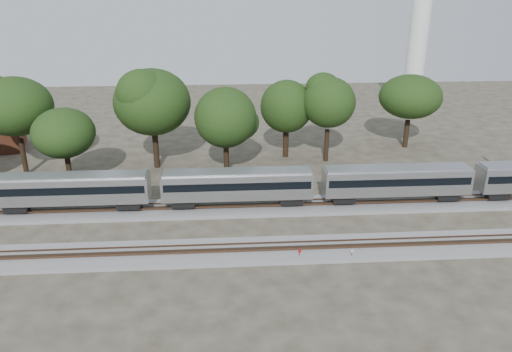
{
  "coord_description": "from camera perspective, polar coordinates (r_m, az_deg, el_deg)",
  "views": [
    {
      "loc": [
        0.51,
        -46.11,
        24.59
      ],
      "look_at": [
        3.93,
        5.0,
        4.44
      ],
      "focal_mm": 35.0,
      "sensor_mm": 36.0,
      "label": 1
    }
  ],
  "objects": [
    {
      "name": "ground",
      "position": [
        52.26,
        -3.96,
        -6.65
      ],
      "size": [
        160.0,
        160.0,
        0.0
      ],
      "primitive_type": "plane",
      "color": "#383328",
      "rests_on": "ground"
    },
    {
      "name": "switch_lever",
      "position": [
        47.79,
        4.26,
        -9.35
      ],
      "size": [
        0.55,
        0.38,
        0.3
      ],
      "primitive_type": "cube",
      "rotation": [
        0.0,
        0.0,
        -0.18
      ],
      "color": "#512D19",
      "rests_on": "ground"
    },
    {
      "name": "tree_5",
      "position": [
        72.68,
        3.51,
        7.93
      ],
      "size": [
        7.77,
        7.77,
        10.95
      ],
      "color": "black",
      "rests_on": "ground"
    },
    {
      "name": "tree_7",
      "position": [
        80.49,
        17.23,
        8.64
      ],
      "size": [
        8.17,
        8.17,
        11.52
      ],
      "color": "black",
      "rests_on": "ground"
    },
    {
      "name": "train",
      "position": [
        57.35,
        7.19,
        -0.66
      ],
      "size": [
        106.65,
        3.04,
        4.48
      ],
      "color": "#B1B3B8",
      "rests_on": "ground"
    },
    {
      "name": "track_near",
      "position": [
        48.66,
        -3.96,
        -8.66
      ],
      "size": [
        160.0,
        5.0,
        0.73
      ],
      "color": "slate",
      "rests_on": "ground"
    },
    {
      "name": "tree_2",
      "position": [
        65.92,
        -21.13,
        4.59
      ],
      "size": [
        7.21,
        7.21,
        10.16
      ],
      "color": "black",
      "rests_on": "ground"
    },
    {
      "name": "track_far",
      "position": [
        57.54,
        -3.98,
        -3.66
      ],
      "size": [
        160.0,
        5.0,
        0.73
      ],
      "color": "slate",
      "rests_on": "ground"
    },
    {
      "name": "tree_4",
      "position": [
        64.94,
        -3.52,
        6.67
      ],
      "size": [
        8.2,
        8.2,
        11.56
      ],
      "color": "black",
      "rests_on": "ground"
    },
    {
      "name": "tree_6",
      "position": [
        71.24,
        8.32,
        8.31
      ],
      "size": [
        8.8,
        8.8,
        12.41
      ],
      "color": "black",
      "rests_on": "ground"
    },
    {
      "name": "switch_stand_white",
      "position": [
        48.29,
        10.91,
        -8.64
      ],
      "size": [
        0.32,
        0.17,
        1.06
      ],
      "rotation": [
        0.0,
        0.0,
        0.42
      ],
      "color": "#512D19",
      "rests_on": "ground"
    },
    {
      "name": "switch_stand_red",
      "position": [
        47.61,
        5.0,
        -8.78
      ],
      "size": [
        0.32,
        0.15,
        1.05
      ],
      "rotation": [
        0.0,
        0.0,
        -0.37
      ],
      "color": "#512D19",
      "rests_on": "ground"
    },
    {
      "name": "tree_3",
      "position": [
        69.14,
        -11.76,
        8.27
      ],
      "size": [
        9.49,
        9.49,
        13.38
      ],
      "color": "black",
      "rests_on": "ground"
    },
    {
      "name": "tree_1",
      "position": [
        72.01,
        -25.86,
        7.16
      ],
      "size": [
        9.58,
        9.58,
        13.5
      ],
      "color": "black",
      "rests_on": "ground"
    }
  ]
}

